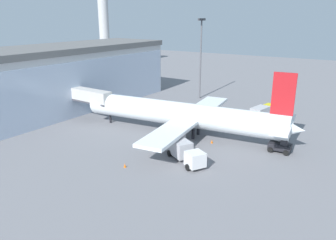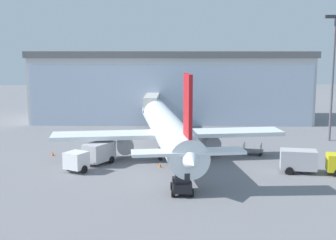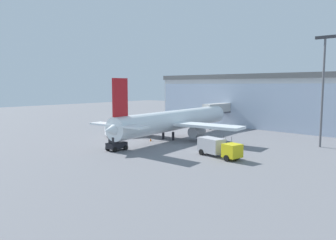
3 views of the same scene
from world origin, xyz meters
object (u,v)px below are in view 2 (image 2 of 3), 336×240
airplane (168,130)px  pushback_tug (182,184)px  jet_bridge (152,102)px  catering_truck (92,155)px  safety_cone_wingtip (53,154)px  apron_light_mast (333,67)px  baggage_cart (252,151)px  fuel_truck (311,161)px  safety_cone_nose (160,165)px

airplane → pushback_tug: 16.00m
jet_bridge → catering_truck: jet_bridge is taller
airplane → safety_cone_wingtip: (-15.13, 0.55, -3.26)m
apron_light_mast → airplane: 27.64m
airplane → pushback_tug: size_ratio=12.00×
airplane → safety_cone_wingtip: 15.49m
baggage_cart → fuel_truck: bearing=-44.8°
jet_bridge → apron_light_mast: 29.89m
apron_light_mast → safety_cone_wingtip: (-39.99, -8.85, -10.85)m
safety_cone_nose → pushback_tug: bearing=-78.5°
apron_light_mast → airplane: (-24.86, -9.40, -7.59)m
jet_bridge → pushback_tug: size_ratio=3.74×
airplane → safety_cone_wingtip: airplane is taller
baggage_cart → pushback_tug: pushback_tug is taller
airplane → fuel_truck: bearing=-124.8°
jet_bridge → baggage_cart: size_ratio=3.80×
jet_bridge → pushback_tug: (3.15, -36.18, -3.66)m
catering_truck → fuel_truck: size_ratio=0.97×
apron_light_mast → fuel_truck: apron_light_mast is taller
pushback_tug → safety_cone_wingtip: bearing=44.4°
pushback_tug → baggage_cart: bearing=-32.5°
apron_light_mast → safety_cone_wingtip: 42.37m
catering_truck → fuel_truck: (25.14, -3.66, 0.00)m
apron_light_mast → airplane: apron_light_mast is taller
baggage_cart → pushback_tug: size_ratio=0.99×
fuel_truck → baggage_cart: (-4.70, 9.40, -0.97)m
fuel_truck → jet_bridge: bearing=133.9°
baggage_cart → safety_cone_wingtip: baggage_cart is taller
safety_cone_nose → safety_cone_wingtip: 15.39m
safety_cone_nose → safety_cone_wingtip: same height
airplane → fuel_truck: (15.97, -8.81, -2.06)m
catering_truck → baggage_cart: size_ratio=2.34×
jet_bridge → pushback_tug: bearing=-171.9°
jet_bridge → airplane: airplane is taller
safety_cone_wingtip → airplane: bearing=-2.1°
fuel_truck → pushback_tug: fuel_truck is taller
jet_bridge → safety_cone_wingtip: jet_bridge is taller
jet_bridge → catering_truck: (-7.02, -25.57, -3.17)m
fuel_truck → safety_cone_wingtip: 32.50m
safety_cone_wingtip → safety_cone_nose: bearing=-23.9°
catering_truck → safety_cone_nose: catering_truck is taller
airplane → fuel_truck: 18.35m
apron_light_mast → pushback_tug: (-23.86, -25.16, -10.15)m
fuel_truck → safety_cone_nose: fuel_truck is taller
jet_bridge → airplane: bearing=-170.9°
catering_truck → safety_cone_nose: size_ratio=13.44×
fuel_truck → pushback_tug: (-14.96, -6.95, -0.49)m
jet_bridge → baggage_cart: jet_bridge is taller
airplane → safety_cone_nose: airplane is taller
jet_bridge → catering_truck: 26.70m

